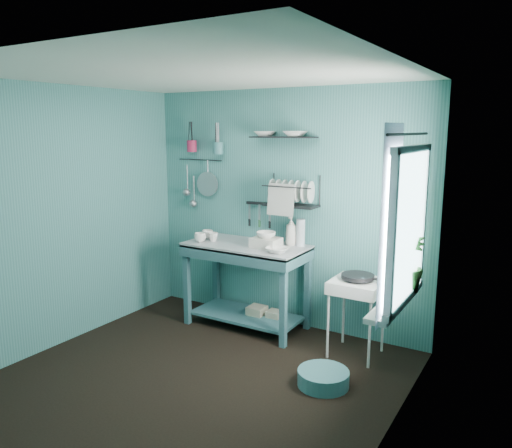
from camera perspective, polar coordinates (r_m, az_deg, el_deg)
The scene contains 36 objects.
floor at distance 4.48m, azimuth -6.45°, elevation -17.01°, with size 3.20×3.20×0.00m, color black.
ceiling at distance 3.99m, azimuth -7.24°, elevation 16.69°, with size 3.20×3.20×0.00m, color silver.
wall_back at distance 5.30m, azimuth 3.17°, elevation 1.71°, with size 3.20×3.20×0.00m, color #3B7A78.
wall_front at distance 3.05m, azimuth -24.45°, elevation -6.08°, with size 3.20×3.20×0.00m, color #3B7A78.
wall_left at distance 5.18m, azimuth -20.96°, elevation 0.80°, with size 3.00×3.00×0.00m, color #3B7A78.
wall_right at distance 3.34m, azimuth 15.47°, elevation -4.07°, with size 3.00×3.00×0.00m, color #3B7A78.
work_counter at distance 5.33m, azimuth -1.10°, elevation -7.05°, with size 1.27×0.64×0.90m, color #2D585F.
mug_left at distance 5.34m, azimuth -6.41°, elevation -1.53°, with size 0.12×0.12×0.10m, color white.
mug_mid at distance 5.36m, azimuth -4.91°, elevation -1.48°, with size 0.10×0.10×0.09m, color white.
mug_right at distance 5.48m, azimuth -5.56°, elevation -1.20°, with size 0.12×0.12×0.10m, color white.
wash_tub at distance 5.06m, azimuth 1.16°, elevation -2.15°, with size 0.28×0.22×0.10m, color beige.
tub_bowl at distance 5.04m, azimuth 1.16°, elevation -1.25°, with size 0.20×0.20×0.06m, color white.
soap_bottle at distance 5.15m, azimuth 4.02°, elevation -0.81°, with size 0.12×0.12×0.30m, color beige.
water_bottle at distance 5.12m, azimuth 5.12°, elevation -0.99°, with size 0.09×0.09×0.28m, color silver.
counter_bowl at distance 4.86m, azimuth 2.44°, elevation -2.98°, with size 0.22×0.22×0.05m, color white.
hotplate_stand at distance 4.80m, azimuth 11.36°, elevation -10.46°, with size 0.45×0.45×0.73m, color silver.
frying_pan at distance 4.67m, azimuth 11.55°, elevation -5.88°, with size 0.30×0.30×0.04m, color black.
knife_strip at distance 5.40m, azimuth 0.45°, elevation 2.37°, with size 0.32×0.02×0.03m, color black.
dish_rack at distance 5.08m, azimuth 4.05°, elevation 3.81°, with size 0.55×0.24×0.32m, color black.
upper_shelf at distance 5.12m, azimuth 3.11°, elevation 9.88°, with size 0.70×0.18×0.01m, color black.
shelf_bowl_left at distance 5.23m, azimuth 1.04°, elevation 10.88°, with size 0.21×0.21×0.05m, color white.
shelf_bowl_right at distance 5.06m, azimuth 4.52°, elevation 10.95°, with size 0.23×0.23×0.06m, color white.
utensil_cup_magenta at distance 5.79m, azimuth -7.35°, elevation 8.82°, with size 0.11×0.11×0.13m, color #AA1F44.
utensil_cup_teal at distance 5.57m, azimuth -4.34°, elevation 8.64°, with size 0.11×0.11×0.13m, color teal.
colander at distance 5.73m, azimuth -5.57°, elevation 4.57°, with size 0.28×0.28×0.03m, color #979A9E.
ladle_outer at distance 5.92m, azimuth -7.86°, elevation 5.26°, with size 0.01×0.01×0.30m, color #979A9E.
ladle_inner at distance 5.87m, azimuth -7.11°, elevation 4.00°, with size 0.01×0.01×0.30m, color #979A9E.
hook_rail at distance 5.80m, azimuth -6.42°, elevation 7.30°, with size 0.01×0.01×0.60m, color black.
window_glass at distance 3.74m, azimuth 17.25°, elevation -0.25°, with size 1.10×1.10×0.00m, color white.
windowsill at distance 3.91m, azimuth 15.54°, elevation -8.64°, with size 0.16×0.95×0.04m, color silver.
curtain at distance 3.46m, azimuth 15.04°, elevation -0.15°, with size 1.35×1.35×0.00m, color white.
curtain_rod at distance 3.69m, azimuth 17.13°, elevation 9.79°, with size 0.02×0.02×1.05m, color black.
potted_plant at distance 4.05m, azimuth 16.76°, elevation -4.25°, with size 0.26×0.26×0.47m, color #31722D.
storage_tin_large at distance 5.44m, azimuth 0.10°, elevation -10.50°, with size 0.18×0.18×0.22m, color tan.
storage_tin_small at distance 5.37m, azimuth 2.13°, elevation -10.90°, with size 0.15×0.15×0.20m, color tan.
floor_basin at distance 4.34m, azimuth 7.69°, elevation -17.04°, with size 0.43×0.43×0.13m, color teal.
Camera 1 is at (2.44, -3.12, 2.08)m, focal length 35.00 mm.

